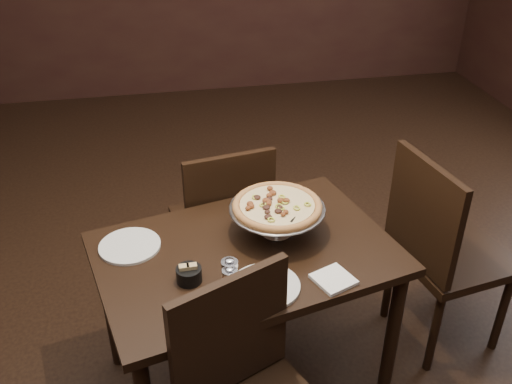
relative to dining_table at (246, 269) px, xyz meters
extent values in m
cube|color=black|center=(-0.08, 0.09, -0.63)|extent=(6.00, 7.00, 0.02)
cube|color=black|center=(0.00, 0.00, 0.08)|extent=(1.29, 1.00, 0.04)
cylinder|color=black|center=(0.57, -0.20, -0.28)|extent=(0.06, 0.06, 0.68)
cylinder|color=black|center=(-0.57, 0.20, -0.28)|extent=(0.06, 0.06, 0.68)
cylinder|color=black|center=(0.43, 0.43, -0.28)|extent=(0.06, 0.06, 0.68)
cylinder|color=silver|center=(0.14, 0.09, 0.10)|extent=(0.13, 0.13, 0.01)
cylinder|color=silver|center=(0.14, 0.09, 0.15)|extent=(0.03, 0.03, 0.10)
cylinder|color=silver|center=(0.14, 0.09, 0.21)|extent=(0.09, 0.09, 0.01)
cylinder|color=#939398|center=(0.14, 0.09, 0.21)|extent=(0.38, 0.38, 0.01)
torus|color=#939398|center=(0.14, 0.09, 0.21)|extent=(0.39, 0.39, 0.01)
cylinder|color=#9D5D2F|center=(0.14, 0.09, 0.22)|extent=(0.35, 0.35, 0.01)
torus|color=#9D5D2F|center=(0.14, 0.09, 0.23)|extent=(0.36, 0.36, 0.03)
cylinder|color=tan|center=(0.14, 0.09, 0.23)|extent=(0.30, 0.30, 0.01)
cylinder|color=beige|center=(-0.09, -0.18, 0.13)|extent=(0.06, 0.06, 0.08)
cylinder|color=silver|center=(-0.09, -0.18, 0.18)|extent=(0.06, 0.06, 0.02)
ellipsoid|color=silver|center=(-0.09, -0.18, 0.20)|extent=(0.03, 0.03, 0.01)
cylinder|color=#9B280E|center=(-0.10, -0.22, 0.13)|extent=(0.05, 0.05, 0.07)
cylinder|color=silver|center=(-0.10, -0.22, 0.17)|extent=(0.06, 0.06, 0.02)
ellipsoid|color=silver|center=(-0.10, -0.22, 0.19)|extent=(0.03, 0.03, 0.01)
cylinder|color=black|center=(-0.23, -0.14, 0.12)|extent=(0.09, 0.09, 0.06)
cube|color=tan|center=(-0.25, -0.14, 0.14)|extent=(0.04, 0.03, 0.06)
cube|color=tan|center=(-0.22, -0.14, 0.14)|extent=(0.04, 0.03, 0.06)
cube|color=white|center=(0.28, -0.24, 0.10)|extent=(0.17, 0.17, 0.01)
cylinder|color=silver|center=(-0.45, 0.11, 0.10)|extent=(0.24, 0.24, 0.01)
cylinder|color=silver|center=(0.03, -0.23, 0.10)|extent=(0.25, 0.25, 0.01)
cone|color=silver|center=(0.21, 0.01, 0.22)|extent=(0.17, 0.17, 0.00)
cylinder|color=black|center=(0.21, 0.01, 0.22)|extent=(0.10, 0.12, 0.02)
cube|color=black|center=(-0.03, 0.61, -0.18)|extent=(0.49, 0.49, 0.04)
cube|color=black|center=(0.00, 0.42, 0.07)|extent=(0.43, 0.10, 0.45)
cylinder|color=black|center=(0.11, 0.81, -0.41)|extent=(0.04, 0.04, 0.42)
cylinder|color=black|center=(-0.23, 0.75, -0.41)|extent=(0.04, 0.04, 0.42)
cylinder|color=black|center=(0.17, 0.47, -0.41)|extent=(0.04, 0.04, 0.42)
cylinder|color=black|center=(-0.17, 0.41, -0.41)|extent=(0.04, 0.04, 0.42)
cube|color=black|center=(-0.13, -0.43, 0.09)|extent=(0.41, 0.21, 0.46)
cube|color=black|center=(0.98, 0.10, -0.15)|extent=(0.53, 0.53, 0.04)
cube|color=black|center=(0.77, 0.06, 0.12)|extent=(0.11, 0.46, 0.48)
cylinder|color=black|center=(1.19, -0.05, -0.40)|extent=(0.04, 0.04, 0.45)
cylinder|color=black|center=(1.13, 0.31, -0.40)|extent=(0.04, 0.04, 0.45)
cylinder|color=black|center=(0.82, -0.12, -0.40)|extent=(0.04, 0.04, 0.45)
cylinder|color=black|center=(0.76, 0.25, -0.40)|extent=(0.04, 0.04, 0.45)
camera|label=1|loc=(-0.30, -1.76, 1.45)|focal=40.00mm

